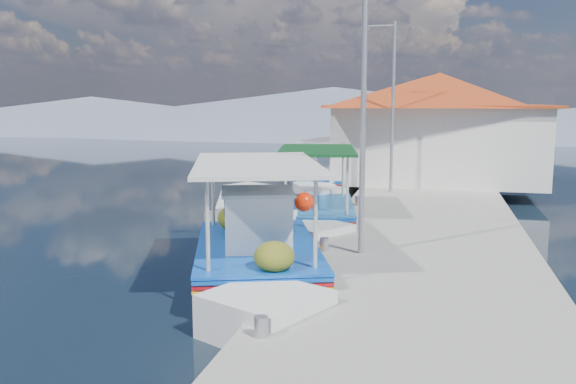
# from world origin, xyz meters

# --- Properties ---
(ground) EXTENTS (160.00, 160.00, 0.00)m
(ground) POSITION_xyz_m (0.00, 0.00, 0.00)
(ground) COLOR black
(ground) RESTS_ON ground
(quay) EXTENTS (5.00, 44.00, 0.50)m
(quay) POSITION_xyz_m (5.90, 6.00, 0.25)
(quay) COLOR gray
(quay) RESTS_ON ground
(bollards) EXTENTS (0.20, 17.20, 0.30)m
(bollards) POSITION_xyz_m (3.80, 5.25, 0.65)
(bollards) COLOR #A5A8AD
(bollards) RESTS_ON quay
(main_caique) EXTENTS (4.28, 8.03, 2.80)m
(main_caique) POSITION_xyz_m (2.55, 1.18, 0.54)
(main_caique) COLOR silver
(main_caique) RESTS_ON ground
(caique_green_canopy) EXTENTS (2.96, 6.99, 2.66)m
(caique_green_canopy) POSITION_xyz_m (2.79, 6.47, 0.40)
(caique_green_canopy) COLOR silver
(caique_green_canopy) RESTS_ON ground
(caique_blue_hull) EXTENTS (2.92, 5.79, 1.08)m
(caique_blue_hull) POSITION_xyz_m (0.39, 7.32, 0.29)
(caique_blue_hull) COLOR silver
(caique_blue_hull) RESTS_ON ground
(caique_far) EXTENTS (3.15, 6.77, 2.44)m
(caique_far) POSITION_xyz_m (2.19, 14.09, 0.45)
(caique_far) COLOR silver
(caique_far) RESTS_ON ground
(harbor_building) EXTENTS (10.49, 10.49, 4.40)m
(harbor_building) POSITION_xyz_m (6.20, 15.00, 2.78)
(harbor_building) COLOR silver
(harbor_building) RESTS_ON quay
(lamp_post_near) EXTENTS (1.21, 0.14, 6.00)m
(lamp_post_near) POSITION_xyz_m (4.51, 2.00, 3.85)
(lamp_post_near) COLOR #A5A8AD
(lamp_post_near) RESTS_ON quay
(lamp_post_far) EXTENTS (1.21, 0.14, 6.00)m
(lamp_post_far) POSITION_xyz_m (4.51, 11.00, 3.85)
(lamp_post_far) COLOR #A5A8AD
(lamp_post_far) RESTS_ON quay
(mountain_ridge) EXTENTS (171.40, 96.00, 5.50)m
(mountain_ridge) POSITION_xyz_m (6.54, 56.00, 2.04)
(mountain_ridge) COLOR slate
(mountain_ridge) RESTS_ON ground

